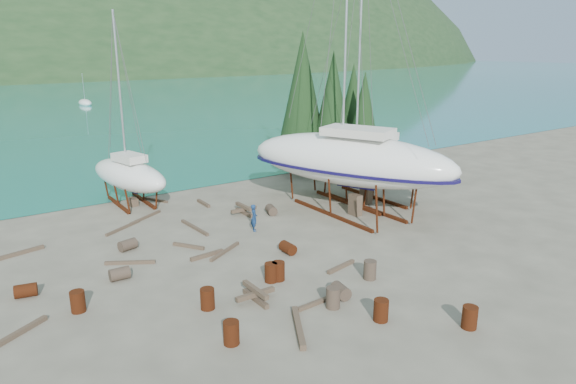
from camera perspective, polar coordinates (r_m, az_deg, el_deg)
ground at (r=25.80m, az=0.22°, el=-7.53°), size 600.00×600.00×0.00m
far_house_right at (r=214.02m, az=-23.60°, el=12.54°), size 6.60×5.60×5.60m
cypress_near_right at (r=41.07m, az=4.99°, el=9.54°), size 3.60×3.60×10.00m
cypress_mid_right at (r=40.67m, az=8.42°, el=8.13°), size 3.06×3.06×8.50m
cypress_back_left at (r=41.64m, az=1.61°, el=10.88°), size 4.14×4.14×11.50m
cypress_far_right at (r=43.84m, az=7.18°, el=9.10°), size 3.24×3.24×9.00m
moored_boat_mid at (r=102.64m, az=-21.62°, el=9.19°), size 2.00×5.00×6.05m
large_sailboat_near at (r=32.30m, az=6.86°, el=3.64°), size 9.20×14.21×21.66m
large_sailboat_far at (r=34.98m, az=8.20°, el=3.76°), size 7.77×12.10×18.52m
small_sailboat_shore at (r=35.76m, az=-17.26°, el=1.87°), size 4.14×8.16×12.48m
worker at (r=29.53m, az=-3.79°, el=-2.86°), size 0.56×0.67×1.58m
drum_0 at (r=21.37m, az=-8.94°, el=-11.63°), size 0.58×0.58×0.88m
drum_1 at (r=22.17m, az=5.87°, el=-10.88°), size 0.73×0.97×0.58m
drum_2 at (r=24.73m, az=-27.12°, el=-9.72°), size 0.98×0.75×0.58m
drum_3 at (r=20.60m, az=10.30°, el=-12.80°), size 0.58×0.58×0.88m
drum_6 at (r=26.47m, az=-0.02°, el=-6.23°), size 0.59×0.89×0.58m
drum_7 at (r=20.96m, az=19.53°, el=-12.99°), size 0.58×0.58×0.88m
drum_8 at (r=22.54m, az=-22.32°, el=-11.18°), size 0.58×0.58×0.88m
drum_9 at (r=28.13m, az=-17.38°, el=-5.63°), size 1.00×0.79×0.58m
drum_10 at (r=23.51m, az=-1.07°, el=-8.78°), size 0.58×0.58×0.88m
drum_11 at (r=32.51m, az=-1.87°, el=-2.00°), size 0.81×1.01×0.58m
drum_13 at (r=18.99m, az=-6.32°, el=-15.28°), size 0.58×0.58×0.88m
drum_14 at (r=23.38m, az=-1.90°, el=-8.93°), size 0.58×0.58×0.88m
drum_15 at (r=24.81m, az=-18.20°, el=-8.63°), size 0.90×0.62×0.58m
drum_16 at (r=21.28m, az=5.03°, el=-11.62°), size 0.58×0.58×0.88m
drum_17 at (r=23.91m, az=9.09°, el=-8.54°), size 0.58×0.58×0.88m
timber_0 at (r=32.98m, az=-15.54°, el=-2.73°), size 2.41×1.50×0.14m
timber_2 at (r=29.72m, az=-27.62°, el=-6.02°), size 2.37×0.74×0.19m
timber_4 at (r=27.76m, az=-10.99°, el=-5.91°), size 1.17×1.65×0.17m
timber_5 at (r=21.81m, az=3.85°, el=-11.93°), size 2.68×0.29×0.16m
timber_6 at (r=35.00m, az=-9.37°, el=-1.24°), size 0.21×1.72×0.19m
timber_7 at (r=24.94m, az=5.91°, el=-8.25°), size 1.90×0.54×0.17m
timber_8 at (r=26.42m, az=-8.99°, el=-6.93°), size 1.88×0.35×0.19m
timber_9 at (r=36.53m, az=-14.52°, el=-0.85°), size 1.11×2.01×0.15m
timber_10 at (r=30.48m, az=-10.34°, el=-3.90°), size 0.33×3.10×0.16m
timber_11 at (r=26.80m, az=-7.02°, el=-6.56°), size 2.35×1.44×0.15m
timber_14 at (r=21.83m, az=-28.09°, el=-13.85°), size 2.47×1.64×0.18m
timber_15 at (r=31.46m, az=-17.85°, el=-3.81°), size 2.45×1.54×0.15m
timber_16 at (r=19.86m, az=1.18°, el=-14.78°), size 1.58×2.58×0.23m
timber_17 at (r=26.44m, az=-17.14°, el=-7.49°), size 2.18×1.37×0.16m
timber_pile_fore at (r=21.82m, az=-3.64°, el=-11.27°), size 1.80×1.80×0.60m
timber_pile_aft at (r=32.65m, az=-4.93°, el=-1.95°), size 1.80×1.80×0.60m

